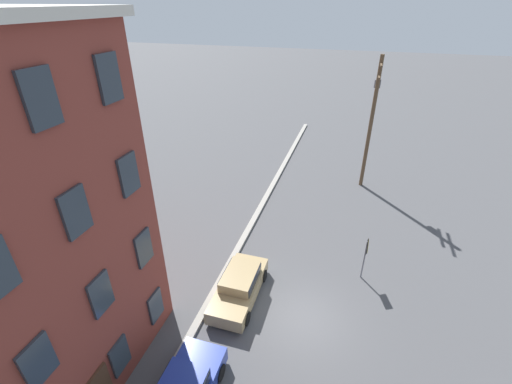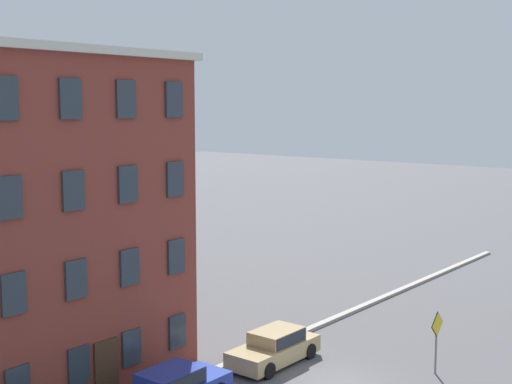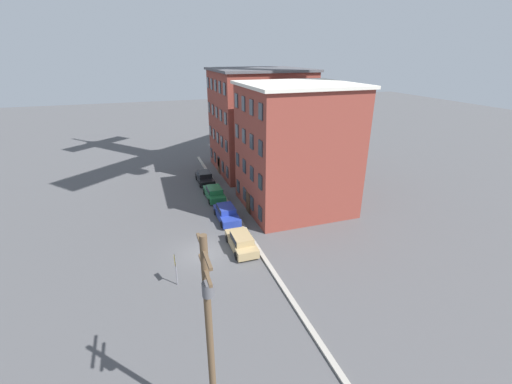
{
  "view_description": "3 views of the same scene",
  "coord_description": "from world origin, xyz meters",
  "px_view_note": "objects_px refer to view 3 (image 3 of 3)",
  "views": [
    {
      "loc": [
        -11.24,
        -1.18,
        13.06
      ],
      "look_at": [
        1.08,
        2.54,
        5.79
      ],
      "focal_mm": 24.0,
      "sensor_mm": 36.0,
      "label": 1
    },
    {
      "loc": [
        -22.63,
        -14.32,
        10.82
      ],
      "look_at": [
        0.59,
        4.33,
        7.18
      ],
      "focal_mm": 50.0,
      "sensor_mm": 36.0,
      "label": 2
    },
    {
      "loc": [
        24.75,
        -3.84,
        15.65
      ],
      "look_at": [
        -0.46,
        4.81,
        4.72
      ],
      "focal_mm": 24.0,
      "sensor_mm": 36.0,
      "label": 3
    }
  ],
  "objects_px": {
    "car_black": "(205,177)",
    "caution_sign": "(175,264)",
    "car_blue": "(227,213)",
    "utility_pole": "(210,334)",
    "car_green": "(214,193)",
    "car_tan": "(242,241)"
  },
  "relations": [
    {
      "from": "utility_pole",
      "to": "car_tan",
      "type": "bearing_deg",
      "value": 158.89
    },
    {
      "from": "car_blue",
      "to": "car_tan",
      "type": "xyz_separation_m",
      "value": [
        5.81,
        -0.18,
        0.0
      ]
    },
    {
      "from": "car_green",
      "to": "car_tan",
      "type": "relative_size",
      "value": 1.0
    },
    {
      "from": "car_black",
      "to": "car_tan",
      "type": "xyz_separation_m",
      "value": [
        16.94,
        -0.14,
        0.0
      ]
    },
    {
      "from": "car_blue",
      "to": "car_black",
      "type": "bearing_deg",
      "value": -179.81
    },
    {
      "from": "car_green",
      "to": "car_blue",
      "type": "height_order",
      "value": "same"
    },
    {
      "from": "car_blue",
      "to": "caution_sign",
      "type": "height_order",
      "value": "caution_sign"
    },
    {
      "from": "car_green",
      "to": "utility_pole",
      "type": "xyz_separation_m",
      "value": [
        25.55,
        -5.62,
        4.78
      ]
    },
    {
      "from": "car_blue",
      "to": "utility_pole",
      "type": "distance_m",
      "value": 21.22
    },
    {
      "from": "car_tan",
      "to": "caution_sign",
      "type": "height_order",
      "value": "caution_sign"
    },
    {
      "from": "car_green",
      "to": "car_blue",
      "type": "distance_m",
      "value": 5.65
    },
    {
      "from": "caution_sign",
      "to": "utility_pole",
      "type": "relative_size",
      "value": 0.26
    },
    {
      "from": "car_black",
      "to": "utility_pole",
      "type": "bearing_deg",
      "value": -10.2
    },
    {
      "from": "car_black",
      "to": "utility_pole",
      "type": "distance_m",
      "value": 31.88
    },
    {
      "from": "car_tan",
      "to": "utility_pole",
      "type": "relative_size",
      "value": 0.45
    },
    {
      "from": "car_green",
      "to": "car_black",
      "type": "bearing_deg",
      "value": -179.61
    },
    {
      "from": "car_black",
      "to": "caution_sign",
      "type": "height_order",
      "value": "caution_sign"
    },
    {
      "from": "car_black",
      "to": "caution_sign",
      "type": "distance_m",
      "value": 20.96
    },
    {
      "from": "car_green",
      "to": "car_tan",
      "type": "xyz_separation_m",
      "value": [
        11.46,
        -0.18,
        0.0
      ]
    },
    {
      "from": "car_blue",
      "to": "utility_pole",
      "type": "relative_size",
      "value": 0.45
    },
    {
      "from": "car_blue",
      "to": "car_tan",
      "type": "relative_size",
      "value": 1.0
    },
    {
      "from": "car_green",
      "to": "car_blue",
      "type": "bearing_deg",
      "value": -0.01
    }
  ]
}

